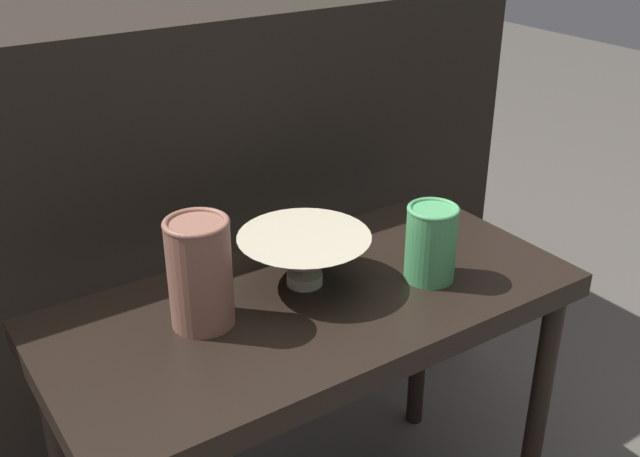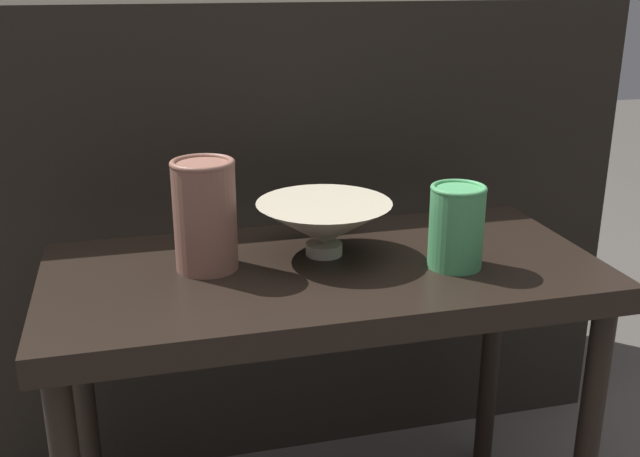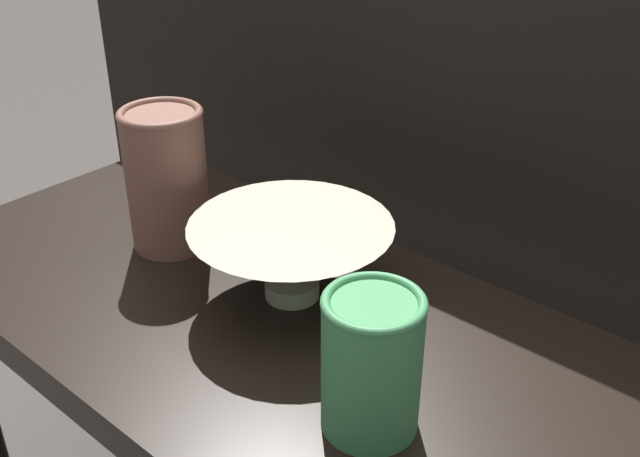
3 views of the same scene
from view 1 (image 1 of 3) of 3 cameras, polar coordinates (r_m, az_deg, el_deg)
table at (r=1.19m, az=-0.51°, el=-7.84°), size 0.82×0.39×0.54m
couch_backdrop at (r=1.63m, az=-11.37°, el=0.82°), size 1.38×0.50×0.90m
bowl at (r=1.16m, az=-1.20°, el=-2.06°), size 0.21×0.21×0.08m
vase_textured_left at (r=1.06m, az=-9.14°, el=-3.25°), size 0.09×0.09×0.16m
vase_colorful_right at (r=1.18m, az=8.46°, el=-1.01°), size 0.08×0.08×0.12m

